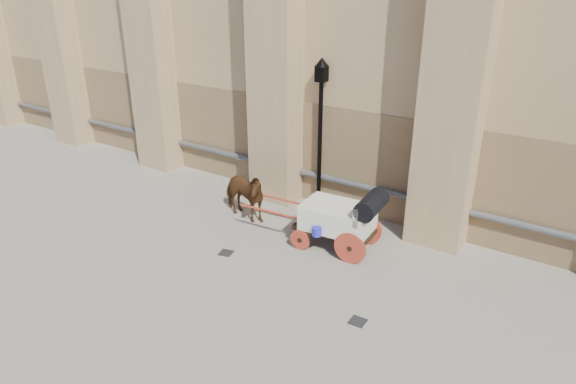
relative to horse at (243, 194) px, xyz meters
The scene contains 6 objects.
ground 2.22m from the horse, 63.56° to the right, with size 90.00×90.00×0.00m, color gray.
horse is the anchor object (origin of this frame).
carriage 3.11m from the horse, ahead, with size 3.78×1.41×1.63m.
street_lamp 2.80m from the horse, 55.22° to the left, with size 0.40×0.40×4.32m.
drain_grate_near 2.09m from the horse, 64.32° to the right, with size 0.32×0.32×0.01m, color black.
drain_grate_far 5.39m from the horse, 26.32° to the right, with size 0.32×0.32×0.01m, color black.
Camera 1 is at (7.35, -8.20, 6.49)m, focal length 32.00 mm.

